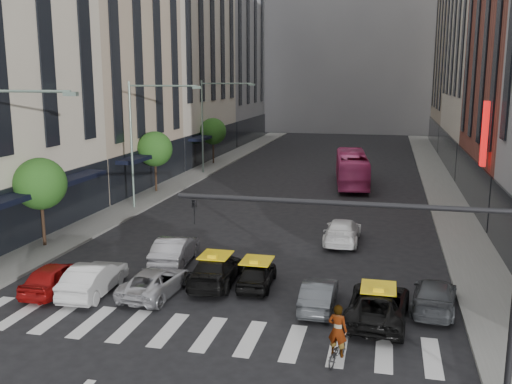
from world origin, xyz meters
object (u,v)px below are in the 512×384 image
Objects in this scene: car_white_front at (94,278)px; motorcycle at (337,351)px; car_red at (55,277)px; taxi_left at (216,270)px; streetlamp_mid at (143,128)px; taxi_center at (257,274)px; streetlamp_far at (212,114)px; bus at (352,169)px.

motorcycle is at bearing 157.64° from car_white_front.
taxi_left reaches higher than car_red.
streetlamp_mid reaches higher than car_white_front.
car_white_front reaches higher than taxi_center.
taxi_center is at bearing -68.94° from streetlamp_far.
taxi_left is (4.90, 2.39, -0.03)m from car_white_front.
car_red is at bearing 14.15° from taxi_center.
taxi_center is 7.55m from motorcycle.
taxi_left is at bearing -72.34° from streetlamp_far.
taxi_left is (6.70, 2.56, 0.01)m from car_red.
bus is at bearing -111.38° from car_white_front.
streetlamp_far is at bearing 90.00° from streetlamp_mid.
car_red is (2.64, -15.92, -5.23)m from streetlamp_mid.
motorcycle is (1.64, -32.56, -1.08)m from bus.
motorcycle is at bearing 121.17° from taxi_center.
taxi_left is 3.01× the size of motorcycle.
streetlamp_far is 32.46m from car_red.
taxi_center is 26.43m from bus.
bus is (4.51, 26.34, 0.81)m from taxi_left.
car_white_front is 7.26m from taxi_center.
streetlamp_far reaches higher than taxi_center.
taxi_center is at bearing 78.30° from bus.
streetlamp_mid is at bearing -82.34° from car_red.
motorcycle is (15.49, -19.58, -5.49)m from streetlamp_mid.
car_white_front is at bearing 65.76° from bus.
motorcycle is at bearing -66.47° from streetlamp_far.
car_white_front reaches higher than taxi_left.
car_red is 0.84× the size of taxi_left.
motorcycle is at bearing -51.65° from streetlamp_mid.
bus is (2.57, 26.29, 0.88)m from taxi_center.
streetlamp_mid is 18.23m from taxi_center.
streetlamp_far reaches higher than taxi_left.
streetlamp_far is at bearing -71.63° from taxi_center.
streetlamp_mid is at bearing -58.34° from taxi_left.
bus is at bearing -98.27° from taxi_center.
streetlamp_mid is at bearing 37.02° from bus.
streetlamp_far is 39.19m from motorcycle.
car_white_front is (1.81, 0.17, 0.03)m from car_red.
streetlamp_mid is at bearing -52.39° from taxi_center.
car_red is 1.10× the size of taxi_center.
motorcycle is (6.14, -6.22, -0.27)m from taxi_left.
streetlamp_mid is 16.97m from car_red.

